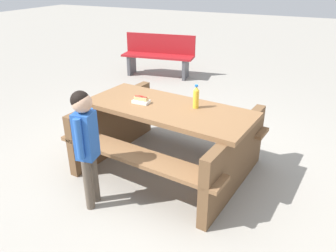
# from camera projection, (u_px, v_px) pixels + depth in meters

# --- Properties ---
(ground_plane) EXTENTS (30.00, 30.00, 0.00)m
(ground_plane) POSITION_uv_depth(u_px,v_px,m) (168.00, 167.00, 3.77)
(ground_plane) COLOR gray
(ground_plane) RESTS_ON ground
(picnic_table) EXTENTS (1.95, 1.60, 0.75)m
(picnic_table) POSITION_uv_depth(u_px,v_px,m) (168.00, 133.00, 3.58)
(picnic_table) COLOR brown
(picnic_table) RESTS_ON ground
(soda_bottle) EXTENTS (0.06, 0.06, 0.25)m
(soda_bottle) POSITION_uv_depth(u_px,v_px,m) (196.00, 97.00, 3.37)
(soda_bottle) COLOR yellow
(soda_bottle) RESTS_ON picnic_table
(hotdog_tray) EXTENTS (0.18, 0.11, 0.08)m
(hotdog_tray) POSITION_uv_depth(u_px,v_px,m) (141.00, 100.00, 3.53)
(hotdog_tray) COLOR white
(hotdog_tray) RESTS_ON picnic_table
(child_in_coat) EXTENTS (0.19, 0.28, 1.15)m
(child_in_coat) POSITION_uv_depth(u_px,v_px,m) (86.00, 136.00, 2.87)
(child_in_coat) COLOR brown
(child_in_coat) RESTS_ON ground
(park_bench_near) EXTENTS (1.54, 0.62, 0.85)m
(park_bench_near) POSITION_uv_depth(u_px,v_px,m) (159.00, 54.00, 6.90)
(park_bench_near) COLOR maroon
(park_bench_near) RESTS_ON ground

